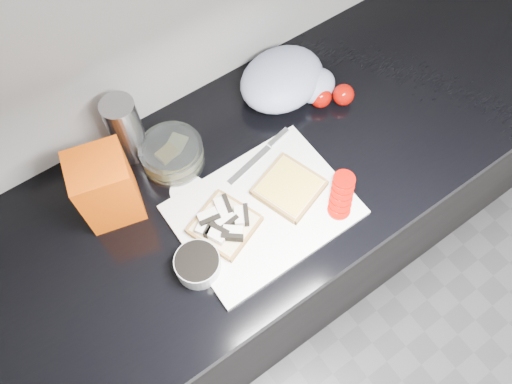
% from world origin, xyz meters
% --- Properties ---
extents(base_cabinet, '(3.50, 0.60, 0.86)m').
position_xyz_m(base_cabinet, '(0.00, 1.20, 0.43)').
color(base_cabinet, black).
rests_on(base_cabinet, ground).
extents(countertop, '(3.50, 0.64, 0.04)m').
position_xyz_m(countertop, '(0.00, 1.20, 0.88)').
color(countertop, black).
rests_on(countertop, base_cabinet).
extents(cutting_board, '(0.40, 0.30, 0.01)m').
position_xyz_m(cutting_board, '(0.01, 1.10, 0.91)').
color(cutting_board, silver).
rests_on(cutting_board, countertop).
extents(bread_left, '(0.17, 0.17, 0.04)m').
position_xyz_m(bread_left, '(-0.08, 1.12, 0.93)').
color(bread_left, beige).
rests_on(bread_left, cutting_board).
extents(bread_right, '(0.18, 0.18, 0.02)m').
position_xyz_m(bread_right, '(0.09, 1.11, 0.92)').
color(bread_right, beige).
rests_on(bread_right, cutting_board).
extents(tomato_slices, '(0.12, 0.12, 0.03)m').
position_xyz_m(tomato_slices, '(0.18, 1.02, 0.93)').
color(tomato_slices, '#980A03').
rests_on(tomato_slices, cutting_board).
extents(knife, '(0.21, 0.06, 0.01)m').
position_xyz_m(knife, '(0.12, 1.23, 0.92)').
color(knife, silver).
rests_on(knife, cutting_board).
extents(seed_tub, '(0.10, 0.10, 0.05)m').
position_xyz_m(seed_tub, '(-0.18, 1.07, 0.93)').
color(seed_tub, '#B0B5B5').
rests_on(seed_tub, countertop).
extents(tub_lid, '(0.09, 0.09, 0.01)m').
position_xyz_m(tub_lid, '(-0.10, 1.25, 0.90)').
color(tub_lid, white).
rests_on(tub_lid, countertop).
extents(glass_bowl, '(0.15, 0.15, 0.06)m').
position_xyz_m(glass_bowl, '(-0.09, 1.34, 0.93)').
color(glass_bowl, silver).
rests_on(glass_bowl, countertop).
extents(bread_bag, '(0.15, 0.14, 0.19)m').
position_xyz_m(bread_bag, '(-0.26, 1.31, 1.00)').
color(bread_bag, '#FA5904').
rests_on(bread_bag, countertop).
extents(steel_canister, '(0.08, 0.08, 0.19)m').
position_xyz_m(steel_canister, '(-0.15, 1.42, 0.99)').
color(steel_canister, '#A7A7AB').
rests_on(steel_canister, countertop).
extents(grocery_bag, '(0.26, 0.22, 0.10)m').
position_xyz_m(grocery_bag, '(0.27, 1.35, 0.95)').
color(grocery_bag, '#959EB7').
rests_on(grocery_bag, countertop).
extents(whole_tomatoes, '(0.11, 0.09, 0.06)m').
position_xyz_m(whole_tomatoes, '(0.35, 1.26, 0.93)').
color(whole_tomatoes, '#980A03').
rests_on(whole_tomatoes, countertop).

